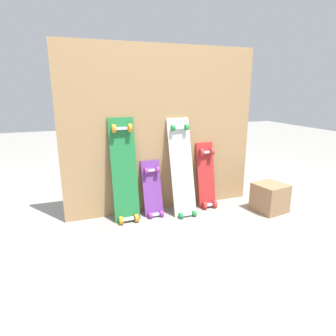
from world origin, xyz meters
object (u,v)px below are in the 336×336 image
skateboard_green (125,174)px  wooden_crate (270,198)px  skateboard_white (182,171)px  skateboard_red (206,178)px  skateboard_purple (153,192)px

skateboard_green → wooden_crate: (1.28, -0.30, -0.27)m
skateboard_white → skateboard_red: bearing=10.6°
skateboard_green → skateboard_white: (0.51, -0.04, -0.02)m
skateboard_white → wooden_crate: (0.77, -0.26, -0.26)m
skateboard_purple → skateboard_green: bearing=-178.6°
skateboard_purple → skateboard_white: size_ratio=0.60×
skateboard_purple → skateboard_white: bearing=-9.3°
skateboard_white → skateboard_red: (0.27, 0.05, -0.11)m
skateboard_green → skateboard_purple: (0.25, 0.01, -0.20)m
skateboard_white → wooden_crate: skateboard_white is taller
wooden_crate → skateboard_red: bearing=147.3°
skateboard_purple → wooden_crate: bearing=-16.6°
skateboard_green → skateboard_purple: skateboard_green is taller
skateboard_red → skateboard_green: bearing=-179.0°
skateboard_green → skateboard_red: size_ratio=1.38×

